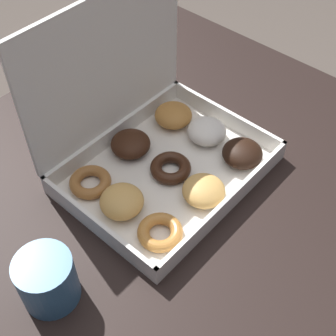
{
  "coord_description": "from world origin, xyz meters",
  "views": [
    {
      "loc": [
        -0.47,
        -0.34,
        1.39
      ],
      "look_at": [
        -0.03,
        0.05,
        0.72
      ],
      "focal_mm": 50.0,
      "sensor_mm": 36.0,
      "label": 1
    }
  ],
  "objects": [
    {
      "name": "donut_box",
      "position": [
        -0.02,
        0.09,
        0.76
      ],
      "size": [
        0.38,
        0.3,
        0.32
      ],
      "color": "silver",
      "rests_on": "dining_table"
    },
    {
      "name": "dining_table",
      "position": [
        0.0,
        0.0,
        0.61
      ],
      "size": [
        0.93,
        0.99,
        0.7
      ],
      "color": "black",
      "rests_on": "ground_plane"
    },
    {
      "name": "coffee_mug",
      "position": [
        -0.34,
        0.02,
        0.75
      ],
      "size": [
        0.09,
        0.09,
        0.09
      ],
      "color": "teal",
      "rests_on": "dining_table"
    },
    {
      "name": "ground_plane",
      "position": [
        0.0,
        0.0,
        0.0
      ],
      "size": [
        8.0,
        8.0,
        0.0
      ],
      "primitive_type": "plane",
      "color": "#564C44"
    }
  ]
}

